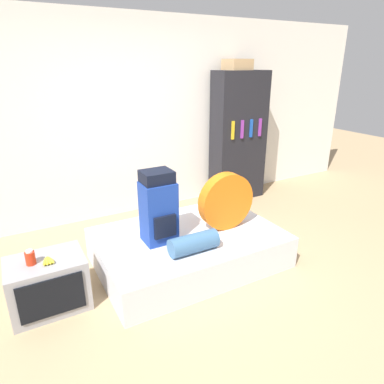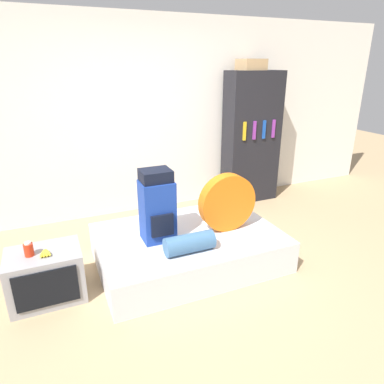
# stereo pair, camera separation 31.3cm
# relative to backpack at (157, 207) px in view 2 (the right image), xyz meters

# --- Properties ---
(ground_plane) EXTENTS (16.00, 16.00, 0.00)m
(ground_plane) POSITION_rel_backpack_xyz_m (0.31, -0.47, -0.69)
(ground_plane) COLOR tan
(wall_back) EXTENTS (8.00, 0.05, 2.60)m
(wall_back) POSITION_rel_backpack_xyz_m (0.31, 1.60, 0.61)
(wall_back) COLOR white
(wall_back) RESTS_ON ground_plane
(bed) EXTENTS (1.85, 1.27, 0.34)m
(bed) POSITION_rel_backpack_xyz_m (0.32, -0.01, -0.52)
(bed) COLOR silver
(bed) RESTS_ON ground_plane
(backpack) EXTENTS (0.31, 0.30, 0.72)m
(backpack) POSITION_rel_backpack_xyz_m (0.00, 0.00, 0.00)
(backpack) COLOR navy
(backpack) RESTS_ON bed
(tent_bag) EXTENTS (0.61, 0.13, 0.61)m
(tent_bag) POSITION_rel_backpack_xyz_m (0.73, -0.08, -0.04)
(tent_bag) COLOR orange
(tent_bag) RESTS_ON bed
(sleeping_roll) EXTENTS (0.47, 0.18, 0.18)m
(sleeping_roll) POSITION_rel_backpack_xyz_m (0.19, -0.36, -0.26)
(sleeping_roll) COLOR #3D668E
(sleeping_roll) RESTS_ON bed
(television) EXTENTS (0.63, 0.47, 0.46)m
(television) POSITION_rel_backpack_xyz_m (-1.07, -0.07, -0.46)
(television) COLOR #939399
(television) RESTS_ON ground_plane
(canister) EXTENTS (0.08, 0.08, 0.13)m
(canister) POSITION_rel_backpack_xyz_m (-1.17, -0.08, -0.16)
(canister) COLOR red
(canister) RESTS_ON television
(banana_bunch) EXTENTS (0.11, 0.14, 0.03)m
(banana_bunch) POSITION_rel_backpack_xyz_m (-1.04, -0.11, -0.21)
(banana_bunch) COLOR yellow
(banana_bunch) RESTS_ON television
(bookshelf) EXTENTS (0.81, 0.38, 1.90)m
(bookshelf) POSITION_rel_backpack_xyz_m (1.90, 1.32, 0.26)
(bookshelf) COLOR black
(bookshelf) RESTS_ON ground_plane
(cardboard_box) EXTENTS (0.34, 0.31, 0.15)m
(cardboard_box) POSITION_rel_backpack_xyz_m (1.84, 1.34, 1.29)
(cardboard_box) COLOR tan
(cardboard_box) RESTS_ON bookshelf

